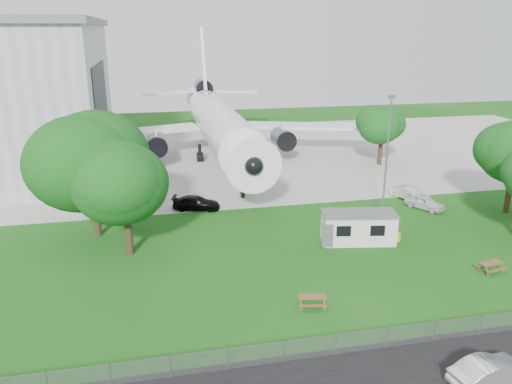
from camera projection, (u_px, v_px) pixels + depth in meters
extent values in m
plane|color=#24631B|center=(315.00, 274.00, 36.89)|extent=(160.00, 160.00, 0.00)
cube|color=#B7B7B2|center=(231.00, 154.00, 72.21)|extent=(120.00, 46.00, 0.03)
cube|color=#2D3033|center=(103.00, 118.00, 62.09)|extent=(0.16, 16.00, 12.96)
cylinder|color=white|center=(220.00, 125.00, 66.52)|extent=(5.40, 34.00, 5.40)
cone|color=white|center=(248.00, 159.00, 48.86)|extent=(5.40, 5.50, 5.40)
cone|color=white|center=(203.00, 99.00, 85.79)|extent=(4.86, 9.00, 4.86)
cube|color=white|center=(126.00, 133.00, 67.37)|extent=(21.36, 10.77, 0.36)
cube|color=white|center=(303.00, 126.00, 72.36)|extent=(21.36, 10.77, 0.36)
cube|color=white|center=(202.00, 65.00, 84.03)|extent=(0.46, 9.96, 12.17)
cylinder|color=#515459|center=(157.00, 144.00, 65.00)|extent=(2.50, 4.20, 2.50)
cylinder|color=#515459|center=(283.00, 138.00, 68.40)|extent=(2.50, 4.20, 2.50)
cylinder|color=#515459|center=(203.00, 87.00, 84.24)|extent=(2.60, 4.50, 2.60)
cylinder|color=black|center=(242.00, 187.00, 53.32)|extent=(0.36, 0.36, 2.40)
cylinder|color=black|center=(200.00, 153.00, 68.10)|extent=(0.44, 0.44, 2.40)
cylinder|color=black|center=(240.00, 151.00, 69.21)|extent=(0.44, 0.44, 2.40)
cube|color=silver|center=(358.00, 228.00, 42.10)|extent=(6.35, 3.52, 2.50)
cube|color=#59595B|center=(359.00, 213.00, 41.69)|extent=(6.58, 3.75, 0.12)
cylinder|color=gold|center=(398.00, 237.00, 42.50)|extent=(0.50, 0.50, 0.70)
cube|color=gray|center=(369.00, 350.00, 28.06)|extent=(58.00, 0.04, 1.30)
cylinder|color=slate|center=(386.00, 168.00, 42.43)|extent=(0.16, 0.16, 12.00)
cylinder|color=#382619|center=(97.00, 214.00, 43.19)|extent=(0.56, 0.56, 3.95)
sphere|color=#166514|center=(91.00, 160.00, 41.70)|extent=(9.49, 9.49, 9.49)
cylinder|color=#382619|center=(129.00, 235.00, 39.68)|extent=(0.56, 0.56, 3.29)
sphere|color=#166514|center=(125.00, 187.00, 38.44)|extent=(7.70, 7.70, 7.70)
cylinder|color=#382619|center=(508.00, 194.00, 48.80)|extent=(0.56, 0.56, 3.73)
cylinder|color=#382619|center=(380.00, 154.00, 66.26)|extent=(0.56, 0.56, 3.01)
sphere|color=#166514|center=(382.00, 126.00, 65.12)|extent=(6.16, 6.16, 6.16)
imported|color=#B6B8BD|center=(488.00, 372.00, 25.23)|extent=(4.45, 2.23, 1.40)
imported|color=silver|center=(425.00, 202.00, 50.05)|extent=(3.38, 4.31, 1.37)
imported|color=white|center=(410.00, 194.00, 52.70)|extent=(3.19, 4.31, 1.36)
imported|color=black|center=(196.00, 203.00, 49.86)|extent=(5.03, 3.04, 1.36)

